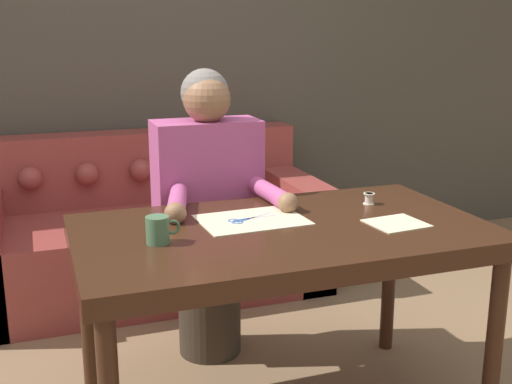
{
  "coord_description": "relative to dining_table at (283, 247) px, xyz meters",
  "views": [
    {
      "loc": [
        -0.73,
        -1.95,
        1.44
      ],
      "look_at": [
        0.01,
        0.16,
        0.86
      ],
      "focal_mm": 45.0,
      "sensor_mm": 36.0,
      "label": 1
    }
  ],
  "objects": [
    {
      "name": "mug",
      "position": [
        -0.45,
        -0.03,
        0.12
      ],
      "size": [
        0.11,
        0.08,
        0.09
      ],
      "color": "#47704C",
      "rests_on": "dining_table"
    },
    {
      "name": "pattern_paper_main",
      "position": [
        -0.08,
        0.11,
        0.08
      ],
      "size": [
        0.39,
        0.29,
        0.0
      ],
      "color": "beige",
      "rests_on": "dining_table"
    },
    {
      "name": "person",
      "position": [
        -0.11,
        0.58,
        -0.03
      ],
      "size": [
        0.51,
        0.61,
        1.27
      ],
      "color": "#33281E",
      "rests_on": "ground_plane"
    },
    {
      "name": "pattern_paper_offcut",
      "position": [
        0.39,
        -0.11,
        0.08
      ],
      "size": [
        0.21,
        0.19,
        0.0
      ],
      "color": "beige",
      "rests_on": "dining_table"
    },
    {
      "name": "dining_table",
      "position": [
        0.0,
        0.0,
        0.0
      ],
      "size": [
        1.44,
        0.82,
        0.76
      ],
      "color": "#381E11",
      "rests_on": "ground_plane"
    },
    {
      "name": "thread_spool",
      "position": [
        0.43,
        0.16,
        0.1
      ],
      "size": [
        0.04,
        0.04,
        0.05
      ],
      "color": "beige",
      "rests_on": "dining_table"
    },
    {
      "name": "wall_back",
      "position": [
        -0.07,
        1.88,
        0.62
      ],
      "size": [
        8.0,
        0.06,
        2.6
      ],
      "color": "#474238",
      "rests_on": "ground_plane"
    },
    {
      "name": "couch",
      "position": [
        -0.23,
        1.45,
        -0.38
      ],
      "size": [
        1.89,
        0.87,
        0.85
      ],
      "color": "brown",
      "rests_on": "ground_plane"
    },
    {
      "name": "scissors",
      "position": [
        -0.11,
        0.11,
        0.08
      ],
      "size": [
        0.19,
        0.11,
        0.01
      ],
      "color": "silver",
      "rests_on": "dining_table"
    }
  ]
}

